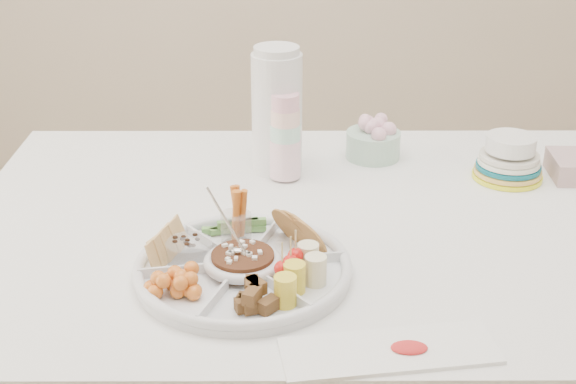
{
  "coord_description": "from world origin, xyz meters",
  "views": [
    {
      "loc": [
        -0.1,
        -1.44,
        1.5
      ],
      "look_at": [
        -0.1,
        -0.12,
        0.88
      ],
      "focal_mm": 50.0,
      "sensor_mm": 36.0,
      "label": 1
    }
  ],
  "objects_px": {
    "dining_table": "(332,372)",
    "thermos": "(277,109)",
    "party_tray": "(243,265)",
    "plate_stack": "(509,158)"
  },
  "relations": [
    {
      "from": "dining_table",
      "to": "party_tray",
      "type": "bearing_deg",
      "value": -129.09
    },
    {
      "from": "dining_table",
      "to": "plate_stack",
      "type": "distance_m",
      "value": 0.62
    },
    {
      "from": "dining_table",
      "to": "plate_stack",
      "type": "relative_size",
      "value": 9.73
    },
    {
      "from": "dining_table",
      "to": "party_tray",
      "type": "distance_m",
      "value": 0.49
    },
    {
      "from": "dining_table",
      "to": "thermos",
      "type": "height_order",
      "value": "thermos"
    },
    {
      "from": "thermos",
      "to": "party_tray",
      "type": "bearing_deg",
      "value": -96.72
    },
    {
      "from": "dining_table",
      "to": "plate_stack",
      "type": "xyz_separation_m",
      "value": [
        0.4,
        0.21,
        0.43
      ]
    },
    {
      "from": "party_tray",
      "to": "plate_stack",
      "type": "bearing_deg",
      "value": 36.49
    },
    {
      "from": "thermos",
      "to": "plate_stack",
      "type": "bearing_deg",
      "value": -5.7
    },
    {
      "from": "party_tray",
      "to": "dining_table",
      "type": "bearing_deg",
      "value": 50.91
    }
  ]
}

